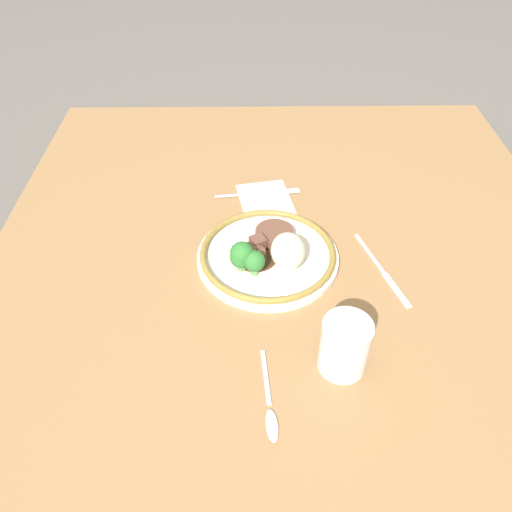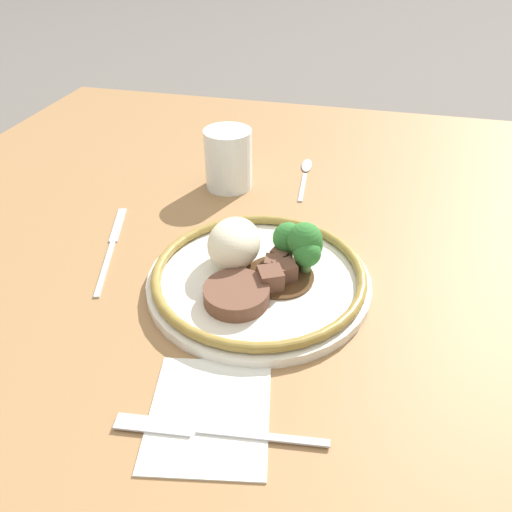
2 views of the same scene
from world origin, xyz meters
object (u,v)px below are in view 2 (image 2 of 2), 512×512
Objects in this scene: plate at (261,269)px; juice_glass at (228,161)px; spoon at (306,170)px; fork at (199,430)px; knife at (112,244)px.

plate is 2.84× the size of juice_glass.
plate reaches higher than spoon.
fork is at bearing 174.55° from spoon.
plate is 0.32m from spoon.
fork is 0.96× the size of knife.
juice_glass reaches higher than spoon.
spoon is (0.08, -0.11, -0.04)m from juice_glass.
plate is 1.41× the size of fork.
juice_glass is (0.23, 0.11, 0.02)m from plate.
juice_glass is 0.46m from fork.
knife is at bearing 152.42° from juice_glass.
knife is (-0.20, 0.11, -0.04)m from juice_glass.
knife is 0.36m from spoon.
fork and spoon have the same top height.
juice_glass is 0.61× the size of spoon.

